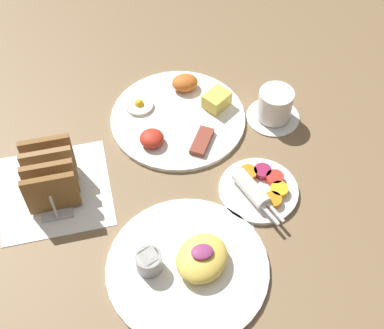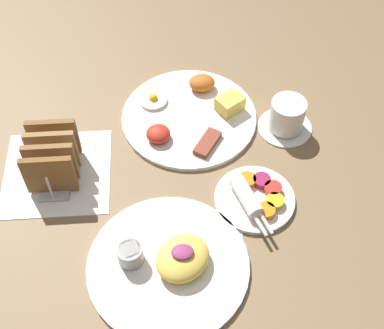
% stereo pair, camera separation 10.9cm
% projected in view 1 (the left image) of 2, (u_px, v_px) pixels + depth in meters
% --- Properties ---
extents(ground_plane, '(3.00, 3.00, 0.00)m').
position_uv_depth(ground_plane, '(159.00, 206.00, 1.06)').
color(ground_plane, brown).
extents(napkin_flat, '(0.22, 0.22, 0.00)m').
position_uv_depth(napkin_flat, '(55.00, 190.00, 1.08)').
color(napkin_flat, white).
rests_on(napkin_flat, ground_plane).
extents(plate_breakfast, '(0.30, 0.30, 0.05)m').
position_uv_depth(plate_breakfast, '(179.00, 115.00, 1.20)').
color(plate_breakfast, white).
rests_on(plate_breakfast, ground_plane).
extents(plate_condiments, '(0.16, 0.18, 0.04)m').
position_uv_depth(plate_condiments, '(259.00, 189.00, 1.07)').
color(plate_condiments, white).
rests_on(plate_condiments, ground_plane).
extents(plate_foreground, '(0.30, 0.30, 0.06)m').
position_uv_depth(plate_foreground, '(189.00, 264.00, 0.97)').
color(plate_foreground, white).
rests_on(plate_foreground, ground_plane).
extents(toast_rack, '(0.10, 0.15, 0.10)m').
position_uv_depth(toast_rack, '(50.00, 175.00, 1.04)').
color(toast_rack, '#B7B7BC').
rests_on(toast_rack, ground_plane).
extents(coffee_cup, '(0.12, 0.12, 0.08)m').
position_uv_depth(coffee_cup, '(275.00, 106.00, 1.18)').
color(coffee_cup, white).
rests_on(coffee_cup, ground_plane).
extents(teaspoon, '(0.03, 0.13, 0.01)m').
position_uv_depth(teaspoon, '(258.00, 253.00, 0.99)').
color(teaspoon, silver).
rests_on(teaspoon, ground_plane).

